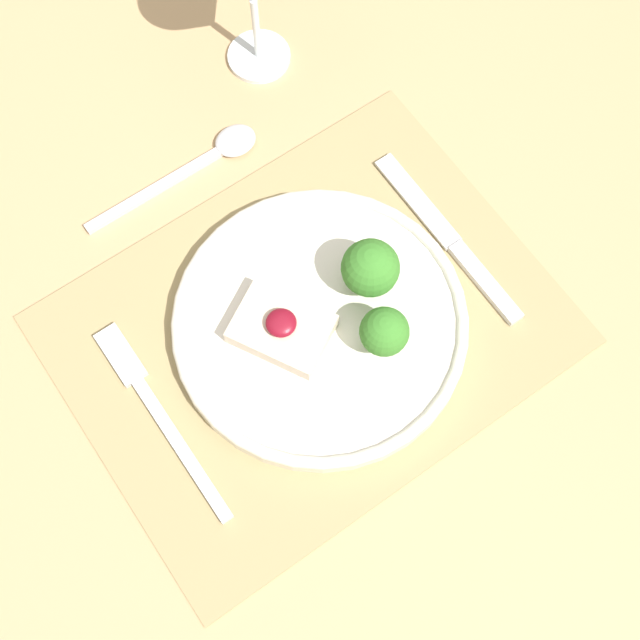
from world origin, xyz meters
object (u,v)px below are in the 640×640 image
Objects in this scene: dinner_plate at (324,320)px; spoon at (208,157)px; knife at (457,248)px; fork at (154,407)px.

spoon is (0.01, 0.22, -0.01)m from dinner_plate.
spoon is at bearing 120.36° from knife.
spoon reaches higher than knife.
dinner_plate reaches higher than fork.
knife reaches higher than fork.
dinner_plate is 0.18m from fork.
spoon reaches higher than fork.
fork is 0.33m from knife.
dinner_plate is at bearing 174.58° from knife.
dinner_plate is 0.22m from spoon.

